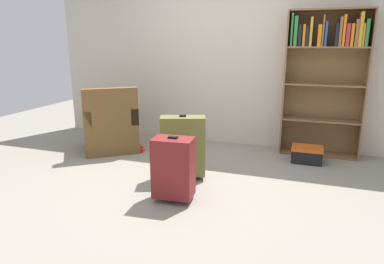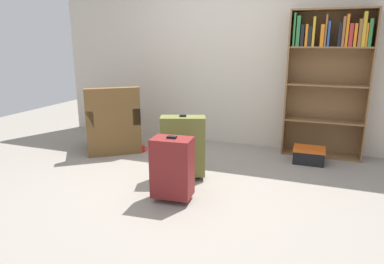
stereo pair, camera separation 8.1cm
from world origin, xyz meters
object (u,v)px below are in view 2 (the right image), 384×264
at_px(armchair, 113,127).
at_px(mug, 142,149).
at_px(bookshelf, 328,71).
at_px(suitcase_dark_red, 172,167).
at_px(storage_box, 309,155).
at_px(suitcase_olive, 183,146).

distance_m(armchair, mug, 0.52).
distance_m(bookshelf, suitcase_dark_red, 2.48).
distance_m(storage_box, suitcase_olive, 1.66).
distance_m(armchair, suitcase_olive, 1.47).
height_order(bookshelf, armchair, bookshelf).
relative_size(armchair, suitcase_olive, 1.36).
bearing_deg(suitcase_olive, suitcase_dark_red, -78.82).
height_order(armchair, suitcase_dark_red, armchair).
distance_m(bookshelf, suitcase_olive, 2.13).
height_order(mug, suitcase_olive, suitcase_olive).
distance_m(armchair, suitcase_dark_red, 1.86).
bearing_deg(mug, bookshelf, 17.70).
distance_m(bookshelf, storage_box, 1.09).
height_order(armchair, mug, armchair).
bearing_deg(bookshelf, armchair, -164.57).
height_order(mug, suitcase_dark_red, suitcase_dark_red).
bearing_deg(suitcase_dark_red, mug, 129.06).
height_order(storage_box, suitcase_dark_red, suitcase_dark_red).
bearing_deg(armchair, bookshelf, 15.43).
relative_size(bookshelf, armchair, 1.90).
height_order(storage_box, suitcase_olive, suitcase_olive).
relative_size(bookshelf, suitcase_dark_red, 2.92).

